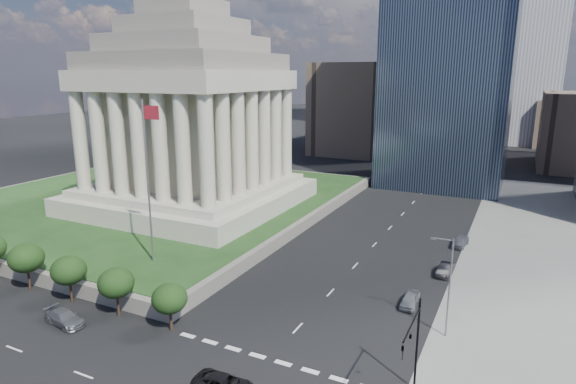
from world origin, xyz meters
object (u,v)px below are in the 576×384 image
Objects in this scene: traffic_signal_ne at (413,342)px; parked_sedan_far at (460,241)px; street_lamp_north at (448,282)px; war_memorial at (188,94)px; parked_sedan_mid at (445,269)px; flagpole at (148,173)px; parked_sedan_near at (410,300)px; suv_grey at (64,318)px.

traffic_signal_ne reaches higher than parked_sedan_far.
war_memorial is at bearing 154.08° from street_lamp_north.
parked_sedan_far reaches higher than parked_sedan_mid.
flagpole reaches higher than street_lamp_north.
traffic_signal_ne is 26.94m from parked_sedan_mid.
street_lamp_north is 2.32× the size of parked_sedan_mid.
suv_grey is at bearing -147.87° from parked_sedan_near.
suv_grey is at bearing -88.98° from flagpole.
parked_sedan_mid is at bearing 98.18° from street_lamp_north.
street_lamp_north is 27.45m from parked_sedan_far.
street_lamp_north is 16.15m from parked_sedan_mid.
parked_sedan_far is (-1.83, 26.95, -4.90)m from street_lamp_north.
street_lamp_north is (35.16, 1.00, -7.45)m from flagpole.
suv_grey is 53.25m from parked_sedan_far.
street_lamp_north is (47.33, -23.00, -15.74)m from war_memorial.
traffic_signal_ne is 1.60× the size of suv_grey.
street_lamp_north is at bearing 85.81° from traffic_signal_ne.
suv_grey is 1.19× the size of parked_sedan_near.
parked_sedan_mid is (32.72, 29.99, -0.01)m from suv_grey.
flagpole is 4.77× the size of parked_sedan_near.
traffic_signal_ne is (34.33, -10.30, -7.86)m from flagpole.
war_memorial is at bearing 174.87° from parked_sedan_mid.
suv_grey reaches higher than parked_sedan_mid.
war_memorial is 7.81× the size of suv_grey.
parked_sedan_near is at bearing 10.74° from flagpole.
suv_grey reaches higher than parked_sedan_near.
traffic_signal_ne is at bearing -82.41° from parked_sedan_mid.
street_lamp_north is 2.00× the size of suv_grey.
suv_grey is at bearing -174.19° from traffic_signal_ne.
flagpole is 4.47× the size of parked_sedan_far.
traffic_signal_ne is 11.34m from street_lamp_north.
street_lamp_north is 38.23m from suv_grey.
war_memorial is 50.26m from parked_sedan_mid.
war_memorial is 1.95× the size of flagpole.
traffic_signal_ne reaches higher than parked_sedan_mid.
parked_sedan_far is (33.08, 41.72, 0.04)m from suv_grey.
flagpole reaches higher than suv_grey.
war_memorial is 51.05m from parked_sedan_near.
street_lamp_north is 2.38× the size of parked_sedan_near.
war_memorial is 50.12m from parked_sedan_far.
traffic_signal_ne is 34.56m from suv_grey.
parked_sedan_near is (-4.33, 4.85, -4.95)m from street_lamp_north.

